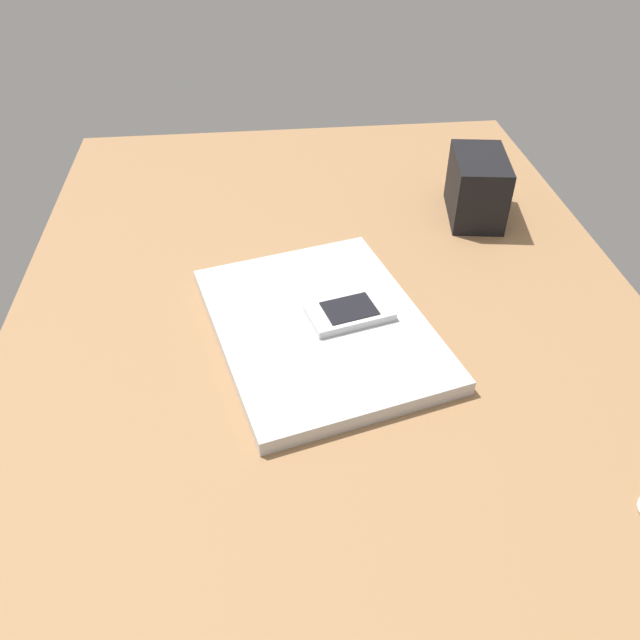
{
  "coord_description": "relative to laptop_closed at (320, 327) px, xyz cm",
  "views": [
    {
      "loc": [
        -57.67,
        7.95,
        52.44
      ],
      "look_at": [
        -0.67,
        1.77,
        5.0
      ],
      "focal_mm": 35.48,
      "sensor_mm": 36.0,
      "label": 1
    }
  ],
  "objects": [
    {
      "name": "desk_surface",
      "position": [
        0.67,
        -1.77,
        -2.43
      ],
      "size": [
        120.0,
        80.0,
        3.0
      ],
      "primitive_type": "cube",
      "color": "olive",
      "rests_on": "ground"
    },
    {
      "name": "laptop_closed",
      "position": [
        0.0,
        0.0,
        0.0
      ],
      "size": [
        35.56,
        30.64,
        1.86
      ],
      "primitive_type": "cube",
      "rotation": [
        0.0,
        0.0,
        0.25
      ],
      "color": "#B7BABC",
      "rests_on": "desk_surface"
    },
    {
      "name": "cell_phone_on_laptop",
      "position": [
        1.09,
        -3.57,
        1.46
      ],
      "size": [
        8.0,
        10.85,
        1.13
      ],
      "color": "silver",
      "rests_on": "laptop_closed"
    },
    {
      "name": "desk_organizer",
      "position": [
        25.1,
        -26.28,
        3.82
      ],
      "size": [
        13.37,
        9.32,
        9.5
      ],
      "primitive_type": "cube",
      "rotation": [
        0.0,
        0.0,
        -0.15
      ],
      "color": "black",
      "rests_on": "desk_surface"
    }
  ]
}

